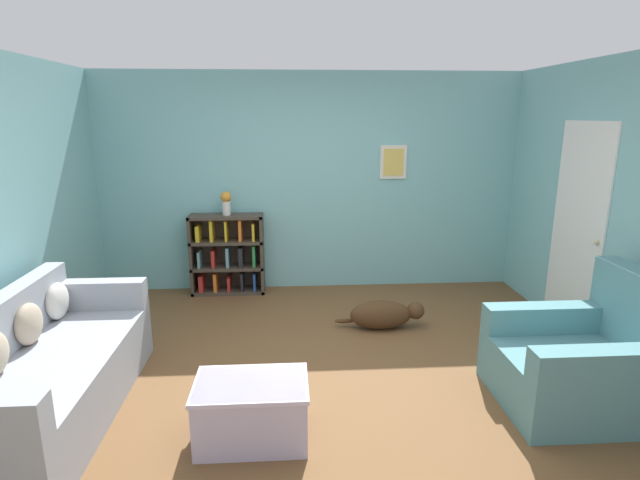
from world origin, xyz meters
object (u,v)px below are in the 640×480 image
object	(u,v)px
bookshelf	(228,254)
coffee_table	(252,409)
dog	(384,314)
recliner_chair	(585,362)
vase	(226,202)
couch	(43,375)

from	to	relation	value
bookshelf	coffee_table	world-z (taller)	bookshelf
bookshelf	dog	size ratio (longest dim) A/B	1.06
recliner_chair	dog	size ratio (longest dim) A/B	1.19
bookshelf	recliner_chair	world-z (taller)	recliner_chair
recliner_chair	vase	bearing A→B (deg)	137.99
recliner_chair	coffee_table	bearing A→B (deg)	-173.54
recliner_chair	coffee_table	world-z (taller)	recliner_chair
couch	dog	bearing A→B (deg)	26.73
coffee_table	dog	distance (m)	2.09
bookshelf	dog	bearing A→B (deg)	-35.32
coffee_table	dog	size ratio (longest dim) A/B	0.82
bookshelf	vase	distance (m)	0.64
recliner_chair	vase	xyz separation A→B (m)	(-2.89, 2.60, 0.78)
coffee_table	vase	world-z (taller)	vase
couch	bookshelf	bearing A→B (deg)	68.46
recliner_chair	dog	bearing A→B (deg)	130.52
couch	bookshelf	size ratio (longest dim) A/B	2.11
vase	coffee_table	bearing A→B (deg)	-80.90
bookshelf	vase	bearing A→B (deg)	-51.63
dog	coffee_table	bearing A→B (deg)	-125.37
couch	recliner_chair	bearing A→B (deg)	-1.07
recliner_chair	coffee_table	distance (m)	2.44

